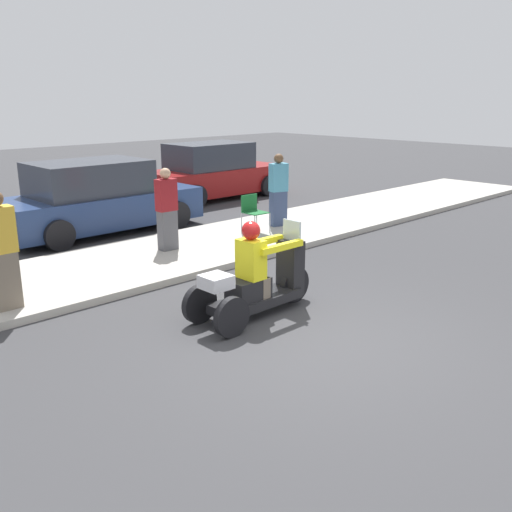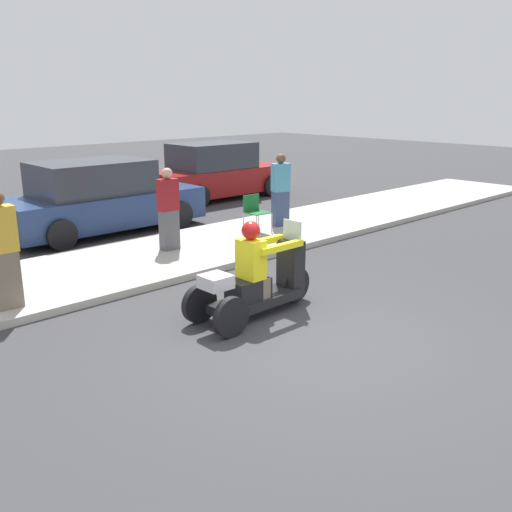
{
  "view_description": "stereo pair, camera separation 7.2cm",
  "coord_description": "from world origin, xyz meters",
  "px_view_note": "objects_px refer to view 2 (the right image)",
  "views": [
    {
      "loc": [
        -5.24,
        -4.25,
        3.04
      ],
      "look_at": [
        0.03,
        1.27,
        0.88
      ],
      "focal_mm": 40.0,
      "sensor_mm": 36.0,
      "label": 1
    },
    {
      "loc": [
        -5.19,
        -4.3,
        3.04
      ],
      "look_at": [
        0.03,
        1.27,
        0.88
      ],
      "focal_mm": 40.0,
      "sensor_mm": 36.0,
      "label": 2
    }
  ],
  "objects_px": {
    "spectator_mid_group": "(168,211)",
    "parked_car_lot_right": "(217,173)",
    "spectator_with_child": "(281,191)",
    "folding_chair_set_back": "(255,209)",
    "motorcycle_trike": "(256,282)",
    "parked_car_lot_left": "(100,199)",
    "spectator_end_of_line": "(3,252)"
  },
  "relations": [
    {
      "from": "folding_chair_set_back",
      "to": "parked_car_lot_right",
      "type": "xyz_separation_m",
      "value": [
        2.55,
        4.43,
        0.15
      ]
    },
    {
      "from": "folding_chair_set_back",
      "to": "parked_car_lot_right",
      "type": "relative_size",
      "value": 0.19
    },
    {
      "from": "motorcycle_trike",
      "to": "spectator_end_of_line",
      "type": "xyz_separation_m",
      "value": [
        -2.58,
        2.42,
        0.44
      ]
    },
    {
      "from": "spectator_mid_group",
      "to": "parked_car_lot_right",
      "type": "bearing_deg",
      "value": 42.44
    },
    {
      "from": "spectator_with_child",
      "to": "parked_car_lot_left",
      "type": "bearing_deg",
      "value": 138.35
    },
    {
      "from": "spectator_mid_group",
      "to": "folding_chair_set_back",
      "type": "bearing_deg",
      "value": -1.65
    },
    {
      "from": "motorcycle_trike",
      "to": "spectator_mid_group",
      "type": "height_order",
      "value": "spectator_mid_group"
    },
    {
      "from": "motorcycle_trike",
      "to": "folding_chair_set_back",
      "type": "xyz_separation_m",
      "value": [
        3.15,
        3.42,
        0.13
      ]
    },
    {
      "from": "motorcycle_trike",
      "to": "spectator_with_child",
      "type": "bearing_deg",
      "value": 40.86
    },
    {
      "from": "parked_car_lot_left",
      "to": "parked_car_lot_right",
      "type": "bearing_deg",
      "value": 18.8
    },
    {
      "from": "motorcycle_trike",
      "to": "folding_chair_set_back",
      "type": "distance_m",
      "value": 4.65
    },
    {
      "from": "spectator_mid_group",
      "to": "parked_car_lot_left",
      "type": "height_order",
      "value": "spectator_mid_group"
    },
    {
      "from": "spectator_end_of_line",
      "to": "parked_car_lot_left",
      "type": "height_order",
      "value": "spectator_end_of_line"
    },
    {
      "from": "spectator_with_child",
      "to": "folding_chair_set_back",
      "type": "distance_m",
      "value": 0.92
    },
    {
      "from": "spectator_with_child",
      "to": "folding_chair_set_back",
      "type": "xyz_separation_m",
      "value": [
        -0.87,
        -0.06,
        -0.29
      ]
    },
    {
      "from": "spectator_with_child",
      "to": "parked_car_lot_right",
      "type": "xyz_separation_m",
      "value": [
        1.69,
        4.36,
        -0.14
      ]
    },
    {
      "from": "spectator_end_of_line",
      "to": "spectator_with_child",
      "type": "height_order",
      "value": "spectator_end_of_line"
    },
    {
      "from": "motorcycle_trike",
      "to": "parked_car_lot_left",
      "type": "relative_size",
      "value": 0.47
    },
    {
      "from": "spectator_with_child",
      "to": "folding_chair_set_back",
      "type": "height_order",
      "value": "spectator_with_child"
    },
    {
      "from": "spectator_end_of_line",
      "to": "parked_car_lot_right",
      "type": "relative_size",
      "value": 0.39
    },
    {
      "from": "motorcycle_trike",
      "to": "parked_car_lot_left",
      "type": "distance_m",
      "value": 6.29
    },
    {
      "from": "spectator_mid_group",
      "to": "parked_car_lot_left",
      "type": "relative_size",
      "value": 0.35
    },
    {
      "from": "spectator_end_of_line",
      "to": "folding_chair_set_back",
      "type": "height_order",
      "value": "spectator_end_of_line"
    },
    {
      "from": "spectator_end_of_line",
      "to": "motorcycle_trike",
      "type": "bearing_deg",
      "value": -43.11
    },
    {
      "from": "motorcycle_trike",
      "to": "spectator_end_of_line",
      "type": "height_order",
      "value": "spectator_end_of_line"
    },
    {
      "from": "spectator_mid_group",
      "to": "spectator_with_child",
      "type": "relative_size",
      "value": 0.97
    },
    {
      "from": "parked_car_lot_left",
      "to": "folding_chair_set_back",
      "type": "bearing_deg",
      "value": -51.67
    },
    {
      "from": "parked_car_lot_left",
      "to": "spectator_end_of_line",
      "type": "bearing_deg",
      "value": -132.76
    },
    {
      "from": "motorcycle_trike",
      "to": "parked_car_lot_right",
      "type": "relative_size",
      "value": 0.48
    },
    {
      "from": "folding_chair_set_back",
      "to": "parked_car_lot_left",
      "type": "relative_size",
      "value": 0.18
    },
    {
      "from": "spectator_end_of_line",
      "to": "spectator_with_child",
      "type": "relative_size",
      "value": 1.02
    },
    {
      "from": "motorcycle_trike",
      "to": "parked_car_lot_right",
      "type": "bearing_deg",
      "value": 53.96
    }
  ]
}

